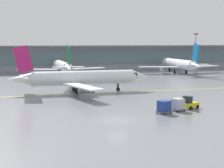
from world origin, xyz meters
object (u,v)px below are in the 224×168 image
Objects in this scene: gate_airplane_2 at (179,64)px; taxiing_regional_jet at (82,78)px; gate_airplane_1 at (62,66)px; cargo_dolly_lead at (178,104)px; baggage_tug at (190,103)px; apron_light_mast_1 at (195,50)px; cargo_dolly_trailing at (164,107)px.

gate_airplane_2 reaches higher than taxiing_regional_jet.
gate_airplane_1 reaches higher than cargo_dolly_lead.
gate_airplane_2 is 65.28m from baggage_tug.
taxiing_regional_jet is 25.93m from cargo_dolly_lead.
apron_light_mast_1 reaches higher than taxiing_regional_jet.
cargo_dolly_lead is at bearing -121.06° from apron_light_mast_1.
gate_airplane_2 is 1.05× the size of taxiing_regional_jet.
gate_airplane_2 is (40.38, -1.64, 0.13)m from gate_airplane_1.
gate_airplane_2 is at bearing 42.50° from baggage_tug.
gate_airplane_1 is 1.01× the size of taxiing_regional_jet.
gate_airplane_2 is 12.51× the size of cargo_dolly_lead.
gate_airplane_1 is at bearing 76.86° from cargo_dolly_lead.
cargo_dolly_trailing is at bearing 180.00° from baggage_tug.
cargo_dolly_lead is (9.94, -61.75, -1.98)m from gate_airplane_1.
baggage_tug is (-27.80, -59.02, -2.28)m from gate_airplane_2.
cargo_dolly_trailing is at bearing -174.97° from gate_airplane_1.
cargo_dolly_lead is at bearing 0.00° from cargo_dolly_trailing.
baggage_tug is (13.28, -22.48, -2.12)m from taxiing_regional_jet.
apron_light_mast_1 is (47.92, 76.00, 6.78)m from cargo_dolly_trailing.
gate_airplane_2 is at bearing -134.83° from apron_light_mast_1.
apron_light_mast_1 is at bearing 36.65° from cargo_dolly_lead.
baggage_tug is (12.58, -60.67, -2.15)m from gate_airplane_1.
taxiing_regional_jet is at bearing 177.54° from gate_airplane_1.
gate_airplane_2 is 12.51× the size of cargo_dolly_trailing.
baggage_tug is at bearing -0.00° from cargo_dolly_lead.
gate_airplane_1 is at bearing 89.10° from taxiing_regional_jet.
gate_airplane_2 is at bearing 41.81° from taxiing_regional_jet.
apron_light_mast_1 is at bearing 35.48° from cargo_dolly_trailing.
gate_airplane_1 is 0.96× the size of gate_airplane_2.
cargo_dolly_lead is at bearing -65.54° from taxiing_regional_jet.
cargo_dolly_trailing is 0.18× the size of apron_light_mast_1.
apron_light_mast_1 is at bearing 37.80° from baggage_tug.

